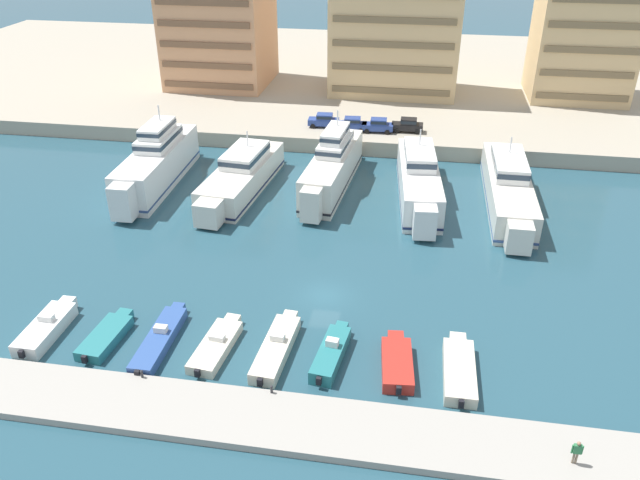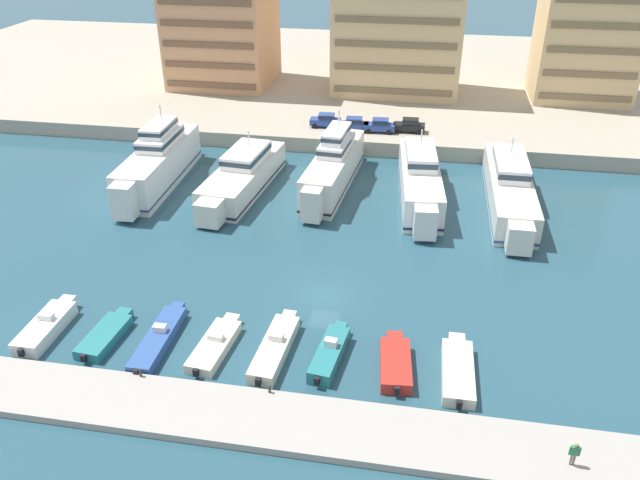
{
  "view_description": "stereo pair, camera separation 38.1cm",
  "coord_description": "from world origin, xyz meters",
  "px_view_note": "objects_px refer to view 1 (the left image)",
  "views": [
    {
      "loc": [
        6.78,
        -43.23,
        30.25
      ],
      "look_at": [
        -1.25,
        5.03,
        2.5
      ],
      "focal_mm": 35.0,
      "sensor_mm": 36.0,
      "label": 1
    },
    {
      "loc": [
        7.16,
        -43.16,
        30.25
      ],
      "look_at": [
        -1.25,
        5.03,
        2.5
      ],
      "focal_mm": 35.0,
      "sensor_mm": 36.0,
      "label": 2
    }
  ],
  "objects_px": {
    "car_blue_far_left": "(324,120)",
    "car_black_center_left": "(408,125)",
    "motorboat_white_far_left": "(47,327)",
    "car_blue_mid_left": "(378,125)",
    "motorboat_red_mid_right": "(397,363)",
    "motorboat_cream_right": "(459,370)",
    "pedestrian_near_edge": "(577,451)",
    "car_blue_left": "(352,124)",
    "yacht_ivory_mid_left": "(332,167)",
    "motorboat_teal_left": "(106,336)",
    "motorboat_cream_center": "(277,347)",
    "yacht_ivory_left": "(241,176)",
    "motorboat_cream_center_left": "(216,345)",
    "motorboat_teal_center_right": "(331,353)",
    "motorboat_blue_mid_left": "(160,339)",
    "yacht_white_center_left": "(419,180)",
    "yacht_white_far_left": "(156,163)",
    "yacht_ivory_center": "(508,187)"
  },
  "relations": [
    {
      "from": "car_blue_mid_left",
      "to": "car_black_center_left",
      "type": "height_order",
      "value": "same"
    },
    {
      "from": "motorboat_cream_right",
      "to": "car_black_center_left",
      "type": "height_order",
      "value": "car_black_center_left"
    },
    {
      "from": "yacht_ivory_center",
      "to": "yacht_white_center_left",
      "type": "bearing_deg",
      "value": -178.98
    },
    {
      "from": "yacht_ivory_mid_left",
      "to": "motorboat_cream_right",
      "type": "distance_m",
      "value": 33.22
    },
    {
      "from": "yacht_ivory_left",
      "to": "motorboat_white_far_left",
      "type": "relative_size",
      "value": 2.76
    },
    {
      "from": "motorboat_cream_center_left",
      "to": "car_blue_left",
      "type": "height_order",
      "value": "car_blue_left"
    },
    {
      "from": "motorboat_cream_center_left",
      "to": "car_black_center_left",
      "type": "relative_size",
      "value": 1.75
    },
    {
      "from": "yacht_ivory_left",
      "to": "motorboat_cream_center_left",
      "type": "relative_size",
      "value": 2.77
    },
    {
      "from": "pedestrian_near_edge",
      "to": "car_blue_left",
      "type": "bearing_deg",
      "value": 110.81
    },
    {
      "from": "yacht_ivory_center",
      "to": "motorboat_red_mid_right",
      "type": "distance_m",
      "value": 30.82
    },
    {
      "from": "motorboat_cream_right",
      "to": "car_black_center_left",
      "type": "distance_m",
      "value": 45.26
    },
    {
      "from": "motorboat_cream_center_left",
      "to": "motorboat_white_far_left",
      "type": "bearing_deg",
      "value": -178.85
    },
    {
      "from": "yacht_white_far_left",
      "to": "car_blue_left",
      "type": "height_order",
      "value": "yacht_white_far_left"
    },
    {
      "from": "yacht_ivory_left",
      "to": "motorboat_cream_center",
      "type": "relative_size",
      "value": 2.37
    },
    {
      "from": "yacht_white_far_left",
      "to": "yacht_ivory_left",
      "type": "height_order",
      "value": "yacht_white_far_left"
    },
    {
      "from": "motorboat_teal_left",
      "to": "motorboat_cream_right",
      "type": "xyz_separation_m",
      "value": [
        26.48,
        0.49,
        0.05
      ]
    },
    {
      "from": "pedestrian_near_edge",
      "to": "motorboat_cream_center",
      "type": "bearing_deg",
      "value": 159.04
    },
    {
      "from": "motorboat_white_far_left",
      "to": "car_blue_mid_left",
      "type": "distance_m",
      "value": 49.6
    },
    {
      "from": "motorboat_cream_center",
      "to": "motorboat_white_far_left",
      "type": "bearing_deg",
      "value": -177.93
    },
    {
      "from": "car_blue_left",
      "to": "motorboat_teal_center_right",
      "type": "bearing_deg",
      "value": -84.97
    },
    {
      "from": "motorboat_cream_center",
      "to": "motorboat_cream_right",
      "type": "distance_m",
      "value": 13.33
    },
    {
      "from": "motorboat_teal_center_right",
      "to": "car_blue_left",
      "type": "xyz_separation_m",
      "value": [
        -3.86,
        43.81,
        2.4
      ]
    },
    {
      "from": "yacht_white_far_left",
      "to": "yacht_ivory_left",
      "type": "xyz_separation_m",
      "value": [
        10.03,
        -0.02,
        -0.86
      ]
    },
    {
      "from": "motorboat_cream_right",
      "to": "car_blue_left",
      "type": "relative_size",
      "value": 1.81
    },
    {
      "from": "pedestrian_near_edge",
      "to": "yacht_ivory_left",
      "type": "bearing_deg",
      "value": 130.74
    },
    {
      "from": "yacht_ivory_left",
      "to": "motorboat_teal_center_right",
      "type": "relative_size",
      "value": 2.92
    },
    {
      "from": "car_blue_far_left",
      "to": "car_black_center_left",
      "type": "distance_m",
      "value": 11.23
    },
    {
      "from": "car_blue_far_left",
      "to": "motorboat_teal_left",
      "type": "bearing_deg",
      "value": -101.86
    },
    {
      "from": "yacht_ivory_center",
      "to": "motorboat_white_far_left",
      "type": "height_order",
      "value": "yacht_ivory_center"
    },
    {
      "from": "motorboat_blue_mid_left",
      "to": "pedestrian_near_edge",
      "type": "distance_m",
      "value": 29.65
    },
    {
      "from": "car_blue_left",
      "to": "motorboat_cream_center",
      "type": "bearing_deg",
      "value": -90.34
    },
    {
      "from": "motorboat_cream_right",
      "to": "car_blue_left",
      "type": "xyz_separation_m",
      "value": [
        -13.06,
        44.01,
        2.49
      ]
    },
    {
      "from": "car_blue_mid_left",
      "to": "yacht_white_center_left",
      "type": "bearing_deg",
      "value": -68.99
    },
    {
      "from": "yacht_white_center_left",
      "to": "motorboat_cream_center_left",
      "type": "xyz_separation_m",
      "value": [
        -14.08,
        -29.01,
        -1.76
      ]
    },
    {
      "from": "yacht_ivory_mid_left",
      "to": "pedestrian_near_edge",
      "type": "height_order",
      "value": "yacht_ivory_mid_left"
    },
    {
      "from": "car_blue_left",
      "to": "motorboat_blue_mid_left",
      "type": "bearing_deg",
      "value": -101.81
    },
    {
      "from": "yacht_ivory_mid_left",
      "to": "yacht_white_center_left",
      "type": "bearing_deg",
      "value": -7.85
    },
    {
      "from": "yacht_ivory_left",
      "to": "yacht_white_center_left",
      "type": "bearing_deg",
      "value": 3.65
    },
    {
      "from": "motorboat_blue_mid_left",
      "to": "car_blue_mid_left",
      "type": "height_order",
      "value": "car_blue_mid_left"
    },
    {
      "from": "motorboat_white_far_left",
      "to": "motorboat_cream_right",
      "type": "height_order",
      "value": "motorboat_white_far_left"
    },
    {
      "from": "motorboat_cream_center",
      "to": "motorboat_teal_center_right",
      "type": "distance_m",
      "value": 4.12
    },
    {
      "from": "motorboat_white_far_left",
      "to": "yacht_ivory_mid_left",
      "type": "bearing_deg",
      "value": 59.89
    },
    {
      "from": "motorboat_white_far_left",
      "to": "car_black_center_left",
      "type": "relative_size",
      "value": 1.75
    },
    {
      "from": "motorboat_red_mid_right",
      "to": "motorboat_cream_right",
      "type": "distance_m",
      "value": 4.39
    },
    {
      "from": "car_blue_left",
      "to": "yacht_ivory_left",
      "type": "bearing_deg",
      "value": -122.82
    },
    {
      "from": "motorboat_red_mid_right",
      "to": "motorboat_cream_right",
      "type": "relative_size",
      "value": 0.85
    },
    {
      "from": "motorboat_teal_left",
      "to": "car_black_center_left",
      "type": "xyz_separation_m",
      "value": [
        20.76,
        45.32,
        2.54
      ]
    },
    {
      "from": "car_blue_mid_left",
      "to": "pedestrian_near_edge",
      "type": "bearing_deg",
      "value": -72.66
    },
    {
      "from": "yacht_white_center_left",
      "to": "car_blue_mid_left",
      "type": "xyz_separation_m",
      "value": [
        -5.84,
        15.22,
        0.78
      ]
    },
    {
      "from": "motorboat_teal_center_right",
      "to": "motorboat_cream_center_left",
      "type": "bearing_deg",
      "value": -177.78
    }
  ]
}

